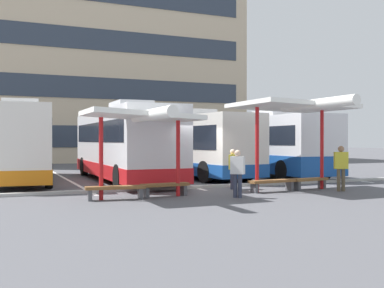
# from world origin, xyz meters

# --- Properties ---
(ground_plane) EXTENTS (160.00, 160.00, 0.00)m
(ground_plane) POSITION_xyz_m (0.00, 0.00, 0.00)
(ground_plane) COLOR #515156
(terminal_building) EXTENTS (30.32, 14.41, 23.42)m
(terminal_building) POSITION_xyz_m (0.02, 29.77, 10.35)
(terminal_building) COLOR #C6B293
(terminal_building) RESTS_ON ground
(coach_bus_0) EXTENTS (3.43, 10.69, 3.71)m
(coach_bus_0) POSITION_xyz_m (-6.29, 6.21, 1.76)
(coach_bus_0) COLOR silver
(coach_bus_0) RESTS_ON ground
(coach_bus_1) EXTENTS (2.72, 11.23, 3.67)m
(coach_bus_1) POSITION_xyz_m (-1.82, 4.81, 1.73)
(coach_bus_1) COLOR silver
(coach_bus_1) RESTS_ON ground
(coach_bus_2) EXTENTS (3.76, 12.71, 3.52)m
(coach_bus_2) POSITION_xyz_m (1.96, 6.90, 1.65)
(coach_bus_2) COLOR silver
(coach_bus_2) RESTS_ON ground
(coach_bus_3) EXTENTS (2.88, 11.53, 3.54)m
(coach_bus_3) POSITION_xyz_m (6.42, 5.76, 1.61)
(coach_bus_3) COLOR silver
(coach_bus_3) RESTS_ON ground
(lane_stripe_1) EXTENTS (0.16, 14.00, 0.01)m
(lane_stripe_1) POSITION_xyz_m (-4.20, 6.28, 0.00)
(lane_stripe_1) COLOR white
(lane_stripe_1) RESTS_ON ground
(lane_stripe_2) EXTENTS (0.16, 14.00, 0.01)m
(lane_stripe_2) POSITION_xyz_m (0.00, 6.28, 0.00)
(lane_stripe_2) COLOR white
(lane_stripe_2) RESTS_ON ground
(lane_stripe_3) EXTENTS (0.16, 14.00, 0.01)m
(lane_stripe_3) POSITION_xyz_m (4.20, 6.28, 0.00)
(lane_stripe_3) COLOR white
(lane_stripe_3) RESTS_ON ground
(lane_stripe_4) EXTENTS (0.16, 14.00, 0.01)m
(lane_stripe_4) POSITION_xyz_m (8.41, 6.28, 0.00)
(lane_stripe_4) COLOR white
(lane_stripe_4) RESTS_ON ground
(waiting_shelter_0) EXTENTS (3.68, 4.39, 2.93)m
(waiting_shelter_0) POSITION_xyz_m (-2.99, -2.22, 2.69)
(waiting_shelter_0) COLOR red
(waiting_shelter_0) RESTS_ON ground
(bench_0) EXTENTS (1.97, 0.60, 0.45)m
(bench_0) POSITION_xyz_m (-3.89, -2.09, 0.34)
(bench_0) COLOR brown
(bench_0) RESTS_ON ground
(bench_1) EXTENTS (1.74, 0.55, 0.45)m
(bench_1) POSITION_xyz_m (-2.09, -1.85, 0.34)
(bench_1) COLOR brown
(bench_1) RESTS_ON ground
(waiting_shelter_1) EXTENTS (3.99, 5.24, 3.40)m
(waiting_shelter_1) POSITION_xyz_m (3.00, -2.26, 3.17)
(waiting_shelter_1) COLOR red
(waiting_shelter_1) RESTS_ON ground
(bench_2) EXTENTS (1.99, 0.60, 0.45)m
(bench_2) POSITION_xyz_m (2.10, -2.10, 0.34)
(bench_2) COLOR brown
(bench_2) RESTS_ON ground
(bench_3) EXTENTS (1.67, 0.61, 0.45)m
(bench_3) POSITION_xyz_m (3.90, -1.97, 0.33)
(bench_3) COLOR brown
(bench_3) RESTS_ON ground
(platform_kerb) EXTENTS (44.00, 0.24, 0.12)m
(platform_kerb) POSITION_xyz_m (0.00, 0.16, 0.06)
(platform_kerb) COLOR #ADADA8
(platform_kerb) RESTS_ON ground
(waiting_passenger_0) EXTENTS (0.47, 0.49, 1.58)m
(waiting_passenger_0) POSITION_xyz_m (1.18, -0.65, 0.90)
(waiting_passenger_0) COLOR #33384C
(waiting_passenger_0) RESTS_ON ground
(waiting_passenger_1) EXTENTS (0.54, 0.40, 1.72)m
(waiting_passenger_1) POSITION_xyz_m (4.60, -2.96, 1.00)
(waiting_passenger_1) COLOR brown
(waiting_passenger_1) RESTS_ON ground
(waiting_passenger_2) EXTENTS (0.48, 0.49, 1.61)m
(waiting_passenger_2) POSITION_xyz_m (0.03, -3.17, 0.92)
(waiting_passenger_2) COLOR #33384C
(waiting_passenger_2) RESTS_ON ground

